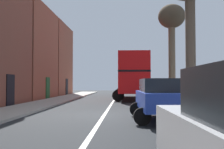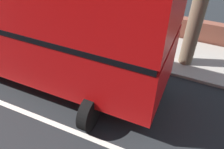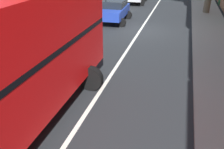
# 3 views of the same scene
# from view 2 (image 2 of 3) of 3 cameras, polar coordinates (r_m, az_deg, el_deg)

# --- Properties ---
(double_decker_bus) EXTENTS (3.56, 10.71, 4.06)m
(double_decker_bus) POSITION_cam_2_polar(r_m,az_deg,el_deg) (8.17, -25.81, 14.46)
(double_decker_bus) COLOR red
(double_decker_bus) RESTS_ON ground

